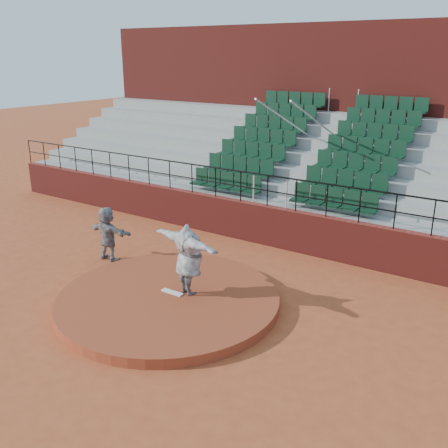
{
  "coord_description": "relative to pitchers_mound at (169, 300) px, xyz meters",
  "views": [
    {
      "loc": [
        7.3,
        -8.5,
        5.94
      ],
      "look_at": [
        0.0,
        2.5,
        1.4
      ],
      "focal_mm": 40.0,
      "sensor_mm": 36.0,
      "label": 1
    }
  ],
  "objects": [
    {
      "name": "wall_railing",
      "position": [
        0.0,
        5.0,
        1.9
      ],
      "size": [
        24.04,
        0.05,
        1.03
      ],
      "color": "black",
      "rests_on": "boundary_wall"
    },
    {
      "name": "boundary_wall",
      "position": [
        0.0,
        5.0,
        0.53
      ],
      "size": [
        24.0,
        0.3,
        1.3
      ],
      "primitive_type": "cube",
      "color": "maroon",
      "rests_on": "ground"
    },
    {
      "name": "seating_deck",
      "position": [
        0.0,
        8.65,
        1.31
      ],
      "size": [
        24.0,
        5.97,
        4.63
      ],
      "color": "gray",
      "rests_on": "ground"
    },
    {
      "name": "pitching_rubber",
      "position": [
        0.0,
        0.15,
        0.14
      ],
      "size": [
        0.6,
        0.15,
        0.03
      ],
      "primitive_type": "cube",
      "color": "white",
      "rests_on": "pitchers_mound"
    },
    {
      "name": "pitcher",
      "position": [
        0.36,
        0.38,
        1.04
      ],
      "size": [
        2.33,
        1.09,
        1.83
      ],
      "primitive_type": "imported",
      "rotation": [
        0.0,
        0.0,
        2.92
      ],
      "color": "black",
      "rests_on": "pitchers_mound"
    },
    {
      "name": "press_box_facade",
      "position": [
        0.0,
        12.6,
        3.43
      ],
      "size": [
        24.0,
        3.0,
        7.1
      ],
      "primitive_type": "cube",
      "color": "maroon",
      "rests_on": "ground"
    },
    {
      "name": "fielder",
      "position": [
        -3.33,
        1.23,
        0.7
      ],
      "size": [
        1.55,
        0.53,
        1.66
      ],
      "primitive_type": "imported",
      "rotation": [
        0.0,
        0.0,
        3.17
      ],
      "color": "black",
      "rests_on": "ground"
    },
    {
      "name": "pitchers_mound",
      "position": [
        0.0,
        0.0,
        0.0
      ],
      "size": [
        5.5,
        5.5,
        0.25
      ],
      "primitive_type": "cylinder",
      "color": "#983D22",
      "rests_on": "ground"
    },
    {
      "name": "ground",
      "position": [
        0.0,
        0.0,
        -0.12
      ],
      "size": [
        90.0,
        90.0,
        0.0
      ],
      "primitive_type": "plane",
      "color": "#AC4B26",
      "rests_on": "ground"
    }
  ]
}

